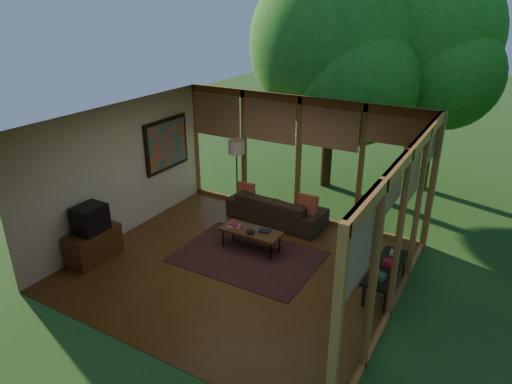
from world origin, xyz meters
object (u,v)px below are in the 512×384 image
Objects in this scene: sofa at (277,208)px; side_console at (380,267)px; coffee_table at (251,232)px; television at (90,219)px; media_cabinet at (94,245)px; floor_lamp at (236,151)px.

sofa is 1.53× the size of side_console.
coffee_table is at bearing 179.33° from side_console.
coffee_table is (2.34, 1.77, -0.46)m from television.
media_cabinet is 0.71× the size of side_console.
television is (0.02, 0.00, 0.55)m from media_cabinet.
television is 0.46× the size of coffee_table.
media_cabinet is 1.82× the size of television.
floor_lamp reaches higher than side_console.
sofa reaches higher than coffee_table.
television is 3.47m from floor_lamp.
floor_lamp is 1.18× the size of side_console.
floor_lamp is at bearing 130.15° from coffee_table.
media_cabinet is at bearing 180.00° from television.
floor_lamp is at bearing 158.13° from side_console.
side_console is (2.51, -0.03, 0.02)m from coffee_table.
television is at bearing 58.03° from sofa.
coffee_table is (0.14, -1.33, 0.08)m from sofa.
media_cabinet is 2.95m from coffee_table.
side_console is at bearing 19.75° from television.
coffee_table is at bearing 37.09° from television.
floor_lamp reaches higher than television.
sofa reaches higher than side_console.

